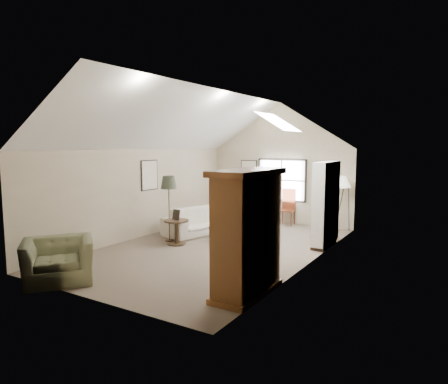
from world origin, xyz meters
The scene contains 18 objects.
room_shell centered at (0.00, 0.00, 3.21)m, with size 5.01×8.01×4.00m.
window centered at (0.10, 3.96, 1.45)m, with size 1.72×0.08×1.42m, color black.
skylight centered at (1.30, 0.90, 3.22)m, with size 0.80×1.20×0.52m, color white, non-canonical shape.
wall_art centered at (-1.88, 1.94, 1.73)m, with size 1.97×3.71×0.88m.
armoire centered at (2.18, -2.40, 1.10)m, with size 0.60×1.50×2.20m, color brown.
tv_alcove centered at (2.34, 1.60, 1.15)m, with size 0.32×1.30×2.10m, color white.
media_console centered at (2.32, 1.60, 0.30)m, with size 0.34×1.18×0.60m, color #382316.
tv_panel centered at (2.32, 1.60, 0.92)m, with size 0.05×0.90×0.55m, color black.
sofa centered at (-1.18, 1.35, 0.38)m, with size 2.62×1.03×0.77m, color beige.
armchair_near centered at (-1.25, -3.70, 0.41)m, with size 1.27×1.11×0.82m, color #6C6D4C.
armchair_far centered at (0.26, 1.75, 0.48)m, with size 1.03×1.06×0.96m, color #646D4C.
coffee_table centered at (-0.13, 0.60, 0.20)m, with size 0.78×0.43×0.40m, color #3A2B18.
bowl centered at (-0.13, 0.60, 0.42)m, with size 0.19×0.19×0.05m, color #3B2A18.
side_table centered at (-1.08, -0.25, 0.33)m, with size 0.66×0.66×0.66m, color #3B2518.
side_chair centered at (0.41, 3.70, 0.59)m, with size 0.46×0.46×1.18m, color brown.
tripod_lamp centered at (2.20, 3.66, 0.86)m, with size 0.50×0.50×1.72m, color white, non-canonical shape.
dark_lamp centered at (-1.48, -0.05, 0.91)m, with size 0.44×0.44×1.83m, color #252A1D, non-canonical shape.
tan_lamp centered at (-1.48, 2.55, 0.82)m, with size 0.33×0.33×1.64m, color tan, non-canonical shape.
Camera 1 is at (5.37, -8.42, 2.63)m, focal length 32.00 mm.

